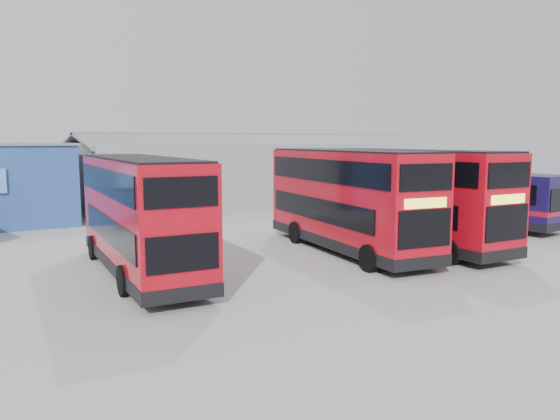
# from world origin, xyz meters

# --- Properties ---
(ground_plane) EXTENTS (120.00, 120.00, 0.00)m
(ground_plane) POSITION_xyz_m (0.00, 0.00, 0.00)
(ground_plane) COLOR gray
(ground_plane) RESTS_ON ground
(maintenance_shed) EXTENTS (30.50, 12.00, 5.89)m
(maintenance_shed) POSITION_xyz_m (8.00, 20.00, 2.60)
(maintenance_shed) COLOR gray
(maintenance_shed) RESTS_ON ground
(double_decker_left) EXTENTS (3.39, 11.14, 4.65)m
(double_decker_left) POSITION_xyz_m (-8.49, 0.20, 2.31)
(double_decker_left) COLOR #A80917
(double_decker_left) RESTS_ON ground
(double_decker_centre) EXTENTS (4.18, 11.70, 4.85)m
(double_decker_centre) POSITION_xyz_m (1.29, -0.40, 2.41)
(double_decker_centre) COLOR #A80917
(double_decker_centre) RESTS_ON ground
(double_decker_right) EXTENTS (3.36, 11.57, 4.84)m
(double_decker_right) POSITION_xyz_m (4.79, -1.08, 2.41)
(double_decker_right) COLOR #A80917
(double_decker_right) RESTS_ON ground
(single_decker_blue) EXTENTS (4.08, 12.59, 3.36)m
(single_decker_blue) POSITION_xyz_m (12.98, 2.64, 1.67)
(single_decker_blue) COLOR #0E0D3B
(single_decker_blue) RESTS_ON ground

